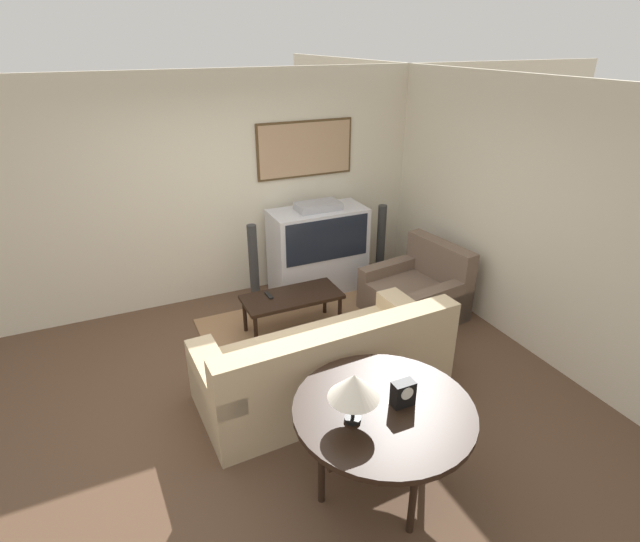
{
  "coord_description": "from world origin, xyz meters",
  "views": [
    {
      "loc": [
        -1.25,
        -3.6,
        3.02
      ],
      "look_at": [
        0.75,
        0.75,
        0.75
      ],
      "focal_mm": 28.0,
      "sensor_mm": 36.0,
      "label": 1
    }
  ],
  "objects_px": {
    "armchair": "(417,293)",
    "console_table": "(384,415)",
    "tv": "(318,250)",
    "table_lamp": "(354,387)",
    "mantel_clock": "(403,393)",
    "coffee_table": "(292,299)",
    "couch": "(326,367)",
    "speaker_tower_right": "(381,245)",
    "speaker_tower_left": "(254,269)"
  },
  "relations": [
    {
      "from": "couch",
      "to": "table_lamp",
      "type": "height_order",
      "value": "table_lamp"
    },
    {
      "from": "armchair",
      "to": "console_table",
      "type": "relative_size",
      "value": 0.87
    },
    {
      "from": "table_lamp",
      "to": "speaker_tower_right",
      "type": "relative_size",
      "value": 0.35
    },
    {
      "from": "table_lamp",
      "to": "speaker_tower_right",
      "type": "distance_m",
      "value": 3.68
    },
    {
      "from": "tv",
      "to": "table_lamp",
      "type": "bearing_deg",
      "value": -110.53
    },
    {
      "from": "couch",
      "to": "console_table",
      "type": "bearing_deg",
      "value": 82.98
    },
    {
      "from": "couch",
      "to": "coffee_table",
      "type": "height_order",
      "value": "couch"
    },
    {
      "from": "armchair",
      "to": "speaker_tower_left",
      "type": "height_order",
      "value": "speaker_tower_left"
    },
    {
      "from": "couch",
      "to": "mantel_clock",
      "type": "height_order",
      "value": "mantel_clock"
    },
    {
      "from": "speaker_tower_left",
      "to": "speaker_tower_right",
      "type": "relative_size",
      "value": 1.0
    },
    {
      "from": "couch",
      "to": "speaker_tower_left",
      "type": "xyz_separation_m",
      "value": [
        -0.06,
        1.89,
        0.19
      ]
    },
    {
      "from": "couch",
      "to": "mantel_clock",
      "type": "distance_m",
      "value": 1.25
    },
    {
      "from": "couch",
      "to": "table_lamp",
      "type": "xyz_separation_m",
      "value": [
        -0.34,
        -1.13,
        0.7
      ]
    },
    {
      "from": "speaker_tower_right",
      "to": "speaker_tower_left",
      "type": "bearing_deg",
      "value": 180.0
    },
    {
      "from": "console_table",
      "to": "mantel_clock",
      "type": "bearing_deg",
      "value": -9.03
    },
    {
      "from": "armchair",
      "to": "console_table",
      "type": "xyz_separation_m",
      "value": [
        -1.7,
        -2.02,
        0.41
      ]
    },
    {
      "from": "mantel_clock",
      "to": "speaker_tower_right",
      "type": "distance_m",
      "value": 3.46
    },
    {
      "from": "tv",
      "to": "couch",
      "type": "height_order",
      "value": "tv"
    },
    {
      "from": "armchair",
      "to": "speaker_tower_right",
      "type": "xyz_separation_m",
      "value": [
        0.08,
        0.98,
        0.23
      ]
    },
    {
      "from": "coffee_table",
      "to": "table_lamp",
      "type": "distance_m",
      "value": 2.41
    },
    {
      "from": "mantel_clock",
      "to": "speaker_tower_right",
      "type": "relative_size",
      "value": 0.17
    },
    {
      "from": "speaker_tower_left",
      "to": "couch",
      "type": "bearing_deg",
      "value": -88.21
    },
    {
      "from": "armchair",
      "to": "coffee_table",
      "type": "bearing_deg",
      "value": -107.23
    },
    {
      "from": "speaker_tower_right",
      "to": "coffee_table",
      "type": "bearing_deg",
      "value": -154.85
    },
    {
      "from": "couch",
      "to": "armchair",
      "type": "xyz_separation_m",
      "value": [
        1.62,
        0.91,
        -0.04
      ]
    },
    {
      "from": "coffee_table",
      "to": "mantel_clock",
      "type": "xyz_separation_m",
      "value": [
        -0.09,
        -2.29,
        0.43
      ]
    },
    {
      "from": "tv",
      "to": "console_table",
      "type": "distance_m",
      "value": 3.21
    },
    {
      "from": "tv",
      "to": "coffee_table",
      "type": "bearing_deg",
      "value": -130.08
    },
    {
      "from": "console_table",
      "to": "couch",
      "type": "bearing_deg",
      "value": 85.46
    },
    {
      "from": "mantel_clock",
      "to": "console_table",
      "type": "bearing_deg",
      "value": 170.97
    },
    {
      "from": "tv",
      "to": "armchair",
      "type": "height_order",
      "value": "tv"
    },
    {
      "from": "armchair",
      "to": "table_lamp",
      "type": "height_order",
      "value": "table_lamp"
    },
    {
      "from": "couch",
      "to": "console_table",
      "type": "height_order",
      "value": "couch"
    },
    {
      "from": "console_table",
      "to": "speaker_tower_left",
      "type": "xyz_separation_m",
      "value": [
        0.03,
        3.0,
        -0.18
      ]
    },
    {
      "from": "console_table",
      "to": "speaker_tower_left",
      "type": "height_order",
      "value": "speaker_tower_left"
    },
    {
      "from": "tv",
      "to": "table_lamp",
      "type": "distance_m",
      "value": 3.34
    },
    {
      "from": "speaker_tower_right",
      "to": "armchair",
      "type": "bearing_deg",
      "value": -94.59
    },
    {
      "from": "tv",
      "to": "table_lamp",
      "type": "height_order",
      "value": "tv"
    },
    {
      "from": "couch",
      "to": "coffee_table",
      "type": "xyz_separation_m",
      "value": [
        0.14,
        1.16,
        0.09
      ]
    },
    {
      "from": "couch",
      "to": "table_lamp",
      "type": "bearing_deg",
      "value": 70.71
    },
    {
      "from": "table_lamp",
      "to": "couch",
      "type": "bearing_deg",
      "value": 73.19
    },
    {
      "from": "armchair",
      "to": "console_table",
      "type": "height_order",
      "value": "armchair"
    },
    {
      "from": "couch",
      "to": "speaker_tower_right",
      "type": "distance_m",
      "value": 2.54
    },
    {
      "from": "couch",
      "to": "table_lamp",
      "type": "distance_m",
      "value": 1.37
    },
    {
      "from": "couch",
      "to": "speaker_tower_right",
      "type": "height_order",
      "value": "speaker_tower_right"
    },
    {
      "from": "armchair",
      "to": "mantel_clock",
      "type": "height_order",
      "value": "mantel_clock"
    },
    {
      "from": "mantel_clock",
      "to": "coffee_table",
      "type": "bearing_deg",
      "value": 87.64
    },
    {
      "from": "coffee_table",
      "to": "speaker_tower_right",
      "type": "xyz_separation_m",
      "value": [
        1.56,
        0.73,
        0.1
      ]
    },
    {
      "from": "coffee_table",
      "to": "speaker_tower_right",
      "type": "bearing_deg",
      "value": 25.15
    },
    {
      "from": "armchair",
      "to": "coffee_table",
      "type": "xyz_separation_m",
      "value": [
        -1.48,
        0.25,
        0.13
      ]
    }
  ]
}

